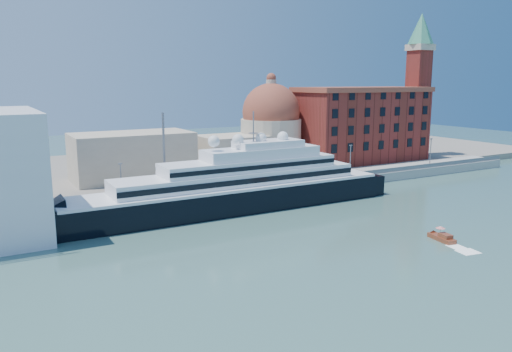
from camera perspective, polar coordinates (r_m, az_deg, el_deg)
ground at (r=92.40m, az=8.70°, el=-6.34°), size 400.00×400.00×0.00m
quay at (r=119.70m, az=-1.37°, el=-1.65°), size 180.00×10.00×2.50m
land at (r=156.46m, az=-8.47°, el=1.09°), size 260.00×72.00×2.00m
quay_fence at (r=115.45m, az=-0.32°, el=-1.17°), size 180.00×0.10×1.20m
superyacht at (r=104.48m, az=-4.01°, el=-1.86°), size 81.40×11.29×24.33m
service_barge at (r=93.22m, az=-26.15°, el=-6.66°), size 13.53×7.32×2.90m
water_taxi at (r=92.10m, az=20.51°, el=-6.57°), size 2.66×5.61×2.56m
warehouse at (r=162.20m, az=11.99°, el=5.87°), size 43.00×19.00×23.25m
campanile at (r=178.47m, az=18.08°, el=10.82°), size 8.40×8.40×47.00m
church at (r=141.86m, az=-3.64°, el=4.24°), size 66.00×18.00×25.50m
lamp_posts at (r=111.23m, az=-6.73°, el=1.83°), size 120.80×2.40×18.00m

